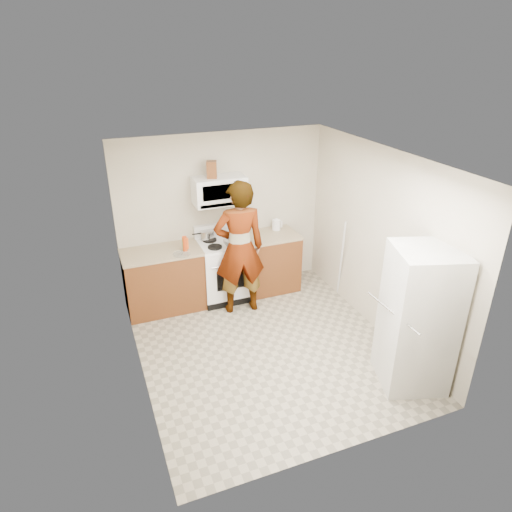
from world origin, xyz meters
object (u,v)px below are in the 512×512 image
kettle (276,225)px  person (239,248)px  gas_range (225,269)px  saucepan (207,235)px  fridge (418,319)px  microwave (219,190)px

kettle → person: bearing=-124.8°
gas_range → saucepan: gas_range is taller
person → saucepan: size_ratio=9.48×
person → fridge: person is taller
saucepan → fridge: bearing=-60.1°
gas_range → person: bearing=-77.6°
fridge → kettle: bearing=118.0°
microwave → person: size_ratio=0.38×
kettle → saucepan: kettle is taller
gas_range → fridge: 3.04m
fridge → kettle: size_ratio=10.50×
fridge → saucepan: fridge is taller
gas_range → microwave: (0.00, 0.13, 1.21)m
person → fridge: 2.59m
fridge → person: bearing=139.0°
microwave → saucepan: microwave is taller
person → kettle: (0.83, 0.60, 0.02)m
microwave → fridge: bearing=-62.8°
gas_range → saucepan: bearing=137.6°
person → fridge: (1.33, -2.21, -0.15)m
person → fridge: bearing=127.0°
microwave → fridge: 3.24m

